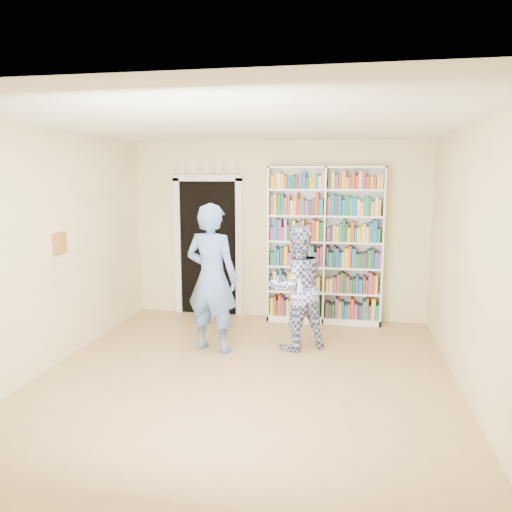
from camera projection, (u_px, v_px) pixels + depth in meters
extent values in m
plane|color=#A87E51|center=(245.00, 378.00, 5.41)|extent=(5.00, 5.00, 0.00)
plane|color=white|center=(244.00, 123.00, 4.99)|extent=(5.00, 5.00, 0.00)
plane|color=#F5E4A9|center=(278.00, 231.00, 7.63)|extent=(4.50, 0.00, 4.50)
plane|color=#F5E4A9|center=(49.00, 250.00, 5.60)|extent=(0.00, 5.00, 5.00)
plane|color=#F5E4A9|center=(473.00, 262.00, 4.80)|extent=(0.00, 5.00, 5.00)
cube|color=white|center=(325.00, 246.00, 7.37)|extent=(1.69, 0.32, 2.32)
cube|color=white|center=(325.00, 246.00, 7.37)|extent=(0.03, 0.32, 2.32)
cube|color=black|center=(208.00, 248.00, 7.86)|extent=(0.90, 0.03, 2.10)
cube|color=white|center=(178.00, 248.00, 7.93)|extent=(0.10, 0.06, 2.20)
cube|color=white|center=(239.00, 249.00, 7.75)|extent=(0.10, 0.06, 2.20)
cube|color=white|center=(207.00, 178.00, 7.67)|extent=(1.10, 0.06, 0.10)
cube|color=white|center=(207.00, 171.00, 7.65)|extent=(1.10, 0.08, 0.02)
cube|color=brown|center=(60.00, 244.00, 5.79)|extent=(0.03, 0.25, 0.25)
imported|color=#4F72B1|center=(212.00, 278.00, 6.16)|extent=(0.75, 0.57, 1.86)
imported|color=navy|center=(297.00, 288.00, 6.27)|extent=(0.96, 0.91, 1.57)
cube|color=white|center=(304.00, 283.00, 6.07)|extent=(0.16, 0.11, 0.26)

